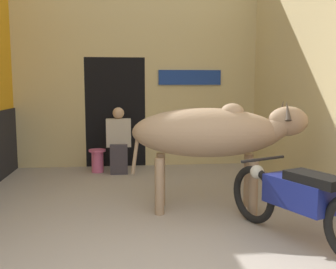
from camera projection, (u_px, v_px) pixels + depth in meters
name	position (u px, v px, depth m)	size (l,w,h in m)	color
wall_back_with_doorway	(130.00, 78.00, 7.41)	(4.44, 0.93, 3.93)	#D1BC84
wall_right_with_door	(323.00, 51.00, 5.02)	(0.22, 4.71, 3.93)	#D1BC84
cow	(214.00, 133.00, 4.65)	(2.11, 0.85, 1.34)	tan
motorcycle_near	(298.00, 199.00, 3.76)	(0.88, 1.75, 0.75)	black
shopkeeper_seated	(119.00, 139.00, 6.74)	(0.42, 0.33, 1.13)	#3D3842
plastic_stool	(97.00, 160.00, 6.81)	(0.29, 0.29, 0.40)	#DB6093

